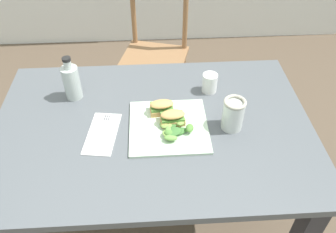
% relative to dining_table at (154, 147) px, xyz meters
% --- Properties ---
extents(ground_plane, '(8.22, 8.22, 0.00)m').
position_rel_dining_table_xyz_m(ground_plane, '(-0.04, -0.04, -0.61)').
color(ground_plane, brown).
extents(dining_table, '(1.23, 0.83, 0.74)m').
position_rel_dining_table_xyz_m(dining_table, '(0.00, 0.00, 0.00)').
color(dining_table, '#51565B').
rests_on(dining_table, ground).
extents(chair_wooden_far, '(0.49, 0.49, 0.87)m').
position_rel_dining_table_xyz_m(chair_wooden_far, '(0.03, 0.95, -0.16)').
color(chair_wooden_far, '#8E6642').
rests_on(chair_wooden_far, ground).
extents(plate_lunch, '(0.30, 0.30, 0.01)m').
position_rel_dining_table_xyz_m(plate_lunch, '(0.06, -0.02, 0.14)').
color(plate_lunch, beige).
rests_on(plate_lunch, dining_table).
extents(sandwich_half_front, '(0.10, 0.07, 0.06)m').
position_rel_dining_table_xyz_m(sandwich_half_front, '(0.08, -0.00, 0.17)').
color(sandwich_half_front, tan).
rests_on(sandwich_half_front, plate_lunch).
extents(sandwich_half_back, '(0.10, 0.07, 0.06)m').
position_rel_dining_table_xyz_m(sandwich_half_back, '(0.04, 0.06, 0.17)').
color(sandwich_half_back, tan).
rests_on(sandwich_half_back, plate_lunch).
extents(salad_mixed_greens, '(0.14, 0.14, 0.03)m').
position_rel_dining_table_xyz_m(salad_mixed_greens, '(0.08, -0.06, 0.16)').
color(salad_mixed_greens, '#3D7033').
rests_on(salad_mixed_greens, plate_lunch).
extents(napkin_folded, '(0.14, 0.23, 0.00)m').
position_rel_dining_table_xyz_m(napkin_folded, '(-0.19, -0.03, 0.13)').
color(napkin_folded, white).
rests_on(napkin_folded, dining_table).
extents(fork_on_napkin, '(0.05, 0.19, 0.00)m').
position_rel_dining_table_xyz_m(fork_on_napkin, '(-0.19, -0.02, 0.14)').
color(fork_on_napkin, silver).
rests_on(fork_on_napkin, napkin_folded).
extents(bottle_cold_brew, '(0.07, 0.07, 0.19)m').
position_rel_dining_table_xyz_m(bottle_cold_brew, '(-0.32, 0.19, 0.20)').
color(bottle_cold_brew, black).
rests_on(bottle_cold_brew, dining_table).
extents(mason_jar_iced_tea, '(0.08, 0.08, 0.13)m').
position_rel_dining_table_xyz_m(mason_jar_iced_tea, '(0.30, -0.03, 0.19)').
color(mason_jar_iced_tea, '#C67528').
rests_on(mason_jar_iced_tea, dining_table).
extents(cup_extra_side, '(0.06, 0.06, 0.08)m').
position_rel_dining_table_xyz_m(cup_extra_side, '(0.25, 0.20, 0.17)').
color(cup_extra_side, white).
rests_on(cup_extra_side, dining_table).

